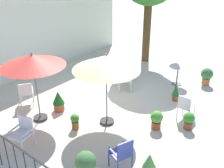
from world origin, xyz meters
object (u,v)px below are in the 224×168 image
Objects in this scene: patio_umbrella_1 at (106,63)px; potted_plant_5 at (123,74)px; potted_plant_0 at (189,120)px; potted_plant_7 at (58,101)px; potted_plant_1 at (207,75)px; cafe_table_0 at (178,72)px; potted_plant_3 at (75,121)px; potted_plant_8 at (86,164)px; patio_umbrella_0 at (33,61)px; patio_chair_3 at (122,153)px; patio_chair_2 at (125,77)px; potted_plant_4 at (176,91)px; patio_chair_1 at (186,106)px; patio_chair_4 at (26,92)px; potted_plant_2 at (149,165)px; potted_plant_6 at (157,119)px; patio_chair_0 at (23,131)px.

patio_umbrella_1 is 4.70× the size of potted_plant_5.
potted_plant_7 reaches higher than potted_plant_0.
cafe_table_0 is at bearing 126.10° from potted_plant_1.
cafe_table_0 is at bearing -12.42° from potted_plant_3.
potted_plant_8 is (-4.98, -2.53, 0.17)m from potted_plant_5.
patio_chair_3 is at bearing -93.45° from patio_umbrella_0.
cafe_table_0 is 2.20m from patio_chair_2.
patio_umbrella_1 reaches higher than potted_plant_0.
potted_plant_1 is at bearing -11.42° from potted_plant_4.
patio_chair_1 is 1.22m from potted_plant_4.
cafe_table_0 is at bearing -27.26° from potted_plant_7.
potted_plant_8 reaches higher than potted_plant_5.
patio_chair_4 is 1.37× the size of potted_plant_2.
potted_plant_6 reaches higher than potted_plant_0.
potted_plant_2 is at bearing -95.61° from potted_plant_3.
patio_chair_1 is at bearing -52.03° from patio_umbrella_0.
potted_plant_6 is at bearing 155.12° from patio_chair_1.
potted_plant_4 is (4.84, -2.10, -0.12)m from patio_chair_0.
potted_plant_5 is 3.36m from potted_plant_7.
patio_chair_2 is 4.47m from potted_plant_2.
potted_plant_1 is at bearing -29.49° from patio_umbrella_0.
potted_plant_2 is (-4.98, -1.65, -0.24)m from cafe_table_0.
potted_plant_3 is at bearing -89.69° from patio_chair_4.
patio_chair_2 reaches higher than patio_chair_3.
patio_chair_1 is at bearing 35.36° from potted_plant_0.
potted_plant_7 reaches higher than potted_plant_2.
patio_chair_2 is at bearing 34.75° from patio_chair_3.
potted_plant_4 is (3.44, -1.58, 0.09)m from potted_plant_3.
patio_umbrella_0 is 2.83× the size of cafe_table_0.
potted_plant_4 is (3.95, 0.52, -0.16)m from patio_chair_3.
potted_plant_1 is (2.91, 0.37, -0.08)m from patio_chair_1.
patio_chair_1 is at bearing -36.26° from patio_chair_0.
patio_chair_4 is 1.25× the size of potted_plant_4.
potted_plant_4 reaches higher than potted_plant_3.
patio_umbrella_1 is 2.32× the size of patio_chair_2.
potted_plant_4 reaches higher than potted_plant_2.
patio_chair_4 is at bearing 90.31° from potted_plant_3.
patio_umbrella_1 is at bearing -25.24° from patio_chair_0.
cafe_table_0 is at bearing -7.29° from patio_umbrella_1.
patio_chair_3 is 3.99m from potted_plant_4.
patio_umbrella_1 reaches higher than potted_plant_6.
patio_chair_1 is 1.75× the size of potted_plant_5.
patio_chair_0 is 1.51m from potted_plant_3.
potted_plant_5 is at bearing 41.99° from potted_plant_2.
patio_umbrella_1 is 2.24m from potted_plant_6.
patio_chair_2 is (4.42, -0.17, 0.07)m from patio_chair_0.
patio_chair_2 is at bearing 6.50° from potted_plant_3.
potted_plant_7 reaches higher than potted_plant_5.
patio_chair_1 is 1.71× the size of potted_plant_3.
cafe_table_0 is 6.32m from patio_chair_0.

